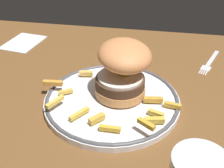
% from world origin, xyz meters
% --- Properties ---
extents(ground_plane, '(1.37, 0.84, 0.04)m').
position_xyz_m(ground_plane, '(0.00, 0.00, -0.02)').
color(ground_plane, brown).
extents(dinner_plate, '(0.27, 0.27, 0.02)m').
position_xyz_m(dinner_plate, '(-0.03, 0.02, 0.01)').
color(dinner_plate, silver).
rests_on(dinner_plate, ground_plane).
extents(burger, '(0.15, 0.15, 0.11)m').
position_xyz_m(burger, '(-0.01, 0.04, 0.07)').
color(burger, '#CE8749').
rests_on(burger, dinner_plate).
extents(fries_pile, '(0.28, 0.25, 0.02)m').
position_xyz_m(fries_pile, '(-0.03, 0.03, 0.02)').
color(fries_pile, gold).
rests_on(fries_pile, dinner_plate).
extents(fork, '(0.07, 0.14, 0.00)m').
position_xyz_m(fork, '(0.19, 0.23, 0.00)').
color(fork, silver).
rests_on(fork, ground_plane).
extents(napkin, '(0.11, 0.13, 0.00)m').
position_xyz_m(napkin, '(-0.33, 0.26, 0.00)').
color(napkin, silver).
rests_on(napkin, ground_plane).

